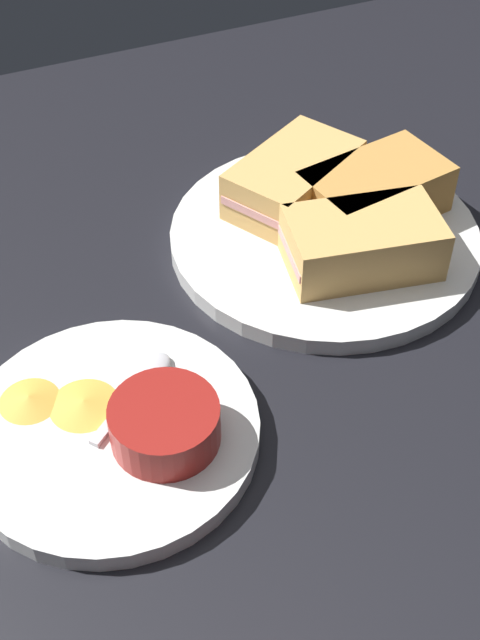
% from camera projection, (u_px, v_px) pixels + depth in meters
% --- Properties ---
extents(ground_plane, '(1.10, 1.10, 0.03)m').
position_uv_depth(ground_plane, '(304.00, 360.00, 0.71)').
color(ground_plane, black).
extents(plate_sandwich_main, '(0.29, 0.29, 0.02)m').
position_uv_depth(plate_sandwich_main, '(324.00, 237.00, 0.79)').
color(plate_sandwich_main, silver).
rests_on(plate_sandwich_main, ground_plane).
extents(sandwich_half_near, '(0.14, 0.10, 0.05)m').
position_uv_depth(sandwich_half_near, '(363.00, 243.00, 0.73)').
color(sandwich_half_near, tan).
rests_on(sandwich_half_near, plate_sandwich_main).
extents(sandwich_half_far, '(0.14, 0.10, 0.05)m').
position_uv_depth(sandwich_half_far, '(375.00, 191.00, 0.78)').
color(sandwich_half_far, '#C68C42').
rests_on(sandwich_half_far, plate_sandwich_main).
extents(sandwich_half_extra, '(0.15, 0.13, 0.05)m').
position_uv_depth(sandwich_half_extra, '(294.00, 179.00, 0.80)').
color(sandwich_half_extra, tan).
rests_on(sandwich_half_extra, plate_sandwich_main).
extents(ramekin_dark_sauce, '(0.07, 0.07, 0.04)m').
position_uv_depth(ramekin_dark_sauce, '(297.00, 173.00, 0.81)').
color(ramekin_dark_sauce, '#0C144C').
rests_on(ramekin_dark_sauce, plate_sandwich_main).
extents(spoon_by_dark_ramekin, '(0.05, 0.10, 0.01)m').
position_uv_depth(spoon_by_dark_ramekin, '(300.00, 225.00, 0.78)').
color(spoon_by_dark_ramekin, silver).
rests_on(spoon_by_dark_ramekin, plate_sandwich_main).
extents(plate_chips_companion, '(0.22, 0.22, 0.02)m').
position_uv_depth(plate_chips_companion, '(112.00, 432.00, 0.63)').
color(plate_chips_companion, silver).
rests_on(plate_chips_companion, ground_plane).
extents(ramekin_light_gravy, '(0.08, 0.08, 0.03)m').
position_uv_depth(ramekin_light_gravy, '(165.00, 422.00, 0.60)').
color(ramekin_light_gravy, maroon).
rests_on(ramekin_light_gravy, plate_chips_companion).
extents(spoon_by_gravy_ramekin, '(0.09, 0.07, 0.01)m').
position_uv_depth(spoon_by_gravy_ramekin, '(145.00, 379.00, 0.65)').
color(spoon_by_gravy_ramekin, silver).
rests_on(spoon_by_gravy_ramekin, plate_chips_companion).
extents(plantain_chip_scatter, '(0.13, 0.14, 0.01)m').
position_uv_depth(plantain_chip_scatter, '(87.00, 414.00, 0.62)').
color(plantain_chip_scatter, gold).
rests_on(plantain_chip_scatter, plate_chips_companion).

